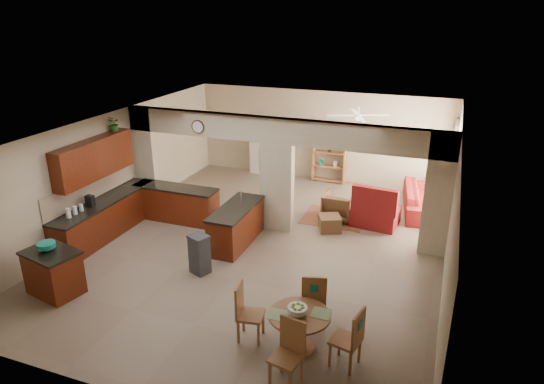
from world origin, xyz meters
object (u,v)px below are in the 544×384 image
at_px(dining_table, 299,325).
at_px(kitchen_island, 54,272).
at_px(sofa, 422,199).
at_px(armchair, 338,206).

bearing_deg(dining_table, kitchen_island, -179.37).
xyz_separation_m(dining_table, sofa, (1.40, 6.56, -0.12)).
bearing_deg(dining_table, armchair, 96.53).
xyz_separation_m(dining_table, armchair, (-0.61, 5.31, -0.11)).
bearing_deg(armchair, dining_table, 98.17).
bearing_deg(kitchen_island, armchair, 63.54).
bearing_deg(dining_table, sofa, 77.95).
height_order(kitchen_island, dining_table, kitchen_island).
xyz_separation_m(kitchen_island, sofa, (6.31, 6.61, -0.11)).
distance_m(kitchen_island, sofa, 9.14).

